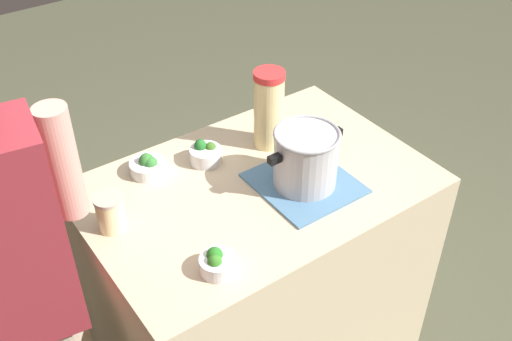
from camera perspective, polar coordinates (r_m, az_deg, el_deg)
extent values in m
cube|color=#C4B18D|center=(2.26, 0.00, -9.93)|extent=(1.11, 0.74, 0.89)
cube|color=teal|center=(1.95, 4.55, -1.19)|extent=(0.30, 0.32, 0.01)
cylinder|color=#B7B7BC|center=(1.90, 4.69, 1.09)|extent=(0.20, 0.20, 0.19)
torus|color=#99999E|center=(1.84, 4.84, 3.41)|extent=(0.21, 0.21, 0.01)
cube|color=black|center=(1.93, 7.50, 3.54)|extent=(0.04, 0.02, 0.02)
cube|color=black|center=(1.80, 1.86, 1.11)|extent=(0.04, 0.02, 0.02)
cylinder|color=#F5DD95|center=(2.06, 1.20, 5.50)|extent=(0.10, 0.10, 0.26)
cylinder|color=red|center=(1.99, 1.26, 8.94)|extent=(0.11, 0.11, 0.02)
ellipsoid|color=yellow|center=(2.02, 0.88, 6.95)|extent=(0.04, 0.04, 0.01)
cylinder|color=beige|center=(1.81, -13.46, -3.98)|extent=(0.08, 0.08, 0.11)
cylinder|color=#B2AD99|center=(1.78, -13.73, -2.59)|extent=(0.09, 0.09, 0.01)
cylinder|color=silver|center=(1.66, -3.61, -8.82)|extent=(0.10, 0.10, 0.05)
ellipsoid|color=#327222|center=(1.64, -3.90, -8.58)|extent=(0.04, 0.04, 0.05)
ellipsoid|color=#24701F|center=(1.66, -3.90, -8.01)|extent=(0.05, 0.05, 0.05)
cylinder|color=silver|center=(2.02, -10.12, 0.28)|extent=(0.12, 0.12, 0.04)
ellipsoid|color=#317431|center=(2.00, -9.86, 0.62)|extent=(0.05, 0.05, 0.05)
ellipsoid|color=#32732F|center=(2.00, -10.23, 0.84)|extent=(0.05, 0.05, 0.06)
cylinder|color=silver|center=(2.04, -4.74, 1.42)|extent=(0.11, 0.11, 0.05)
ellipsoid|color=#216626|center=(2.03, -5.24, 2.31)|extent=(0.04, 0.04, 0.05)
ellipsoid|color=#396520|center=(2.03, -4.28, 2.08)|extent=(0.04, 0.04, 0.05)
cylinder|color=tan|center=(1.49, -17.74, 0.72)|extent=(0.08, 0.08, 0.30)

